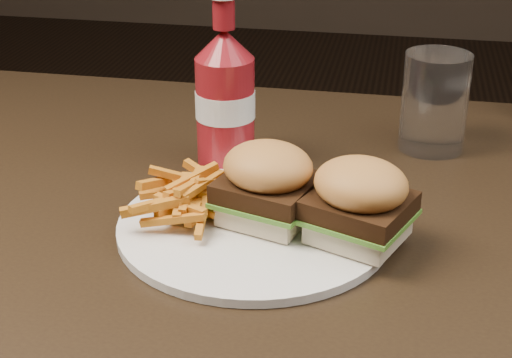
% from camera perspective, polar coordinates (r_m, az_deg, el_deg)
% --- Properties ---
extents(dining_table, '(1.20, 0.80, 0.04)m').
position_cam_1_polar(dining_table, '(0.78, -3.69, -4.30)').
color(dining_table, black).
rests_on(dining_table, ground).
extents(plate, '(0.26, 0.26, 0.01)m').
position_cam_1_polar(plate, '(0.75, -0.15, -3.43)').
color(plate, white).
rests_on(plate, dining_table).
extents(sandwich_half_a, '(0.09, 0.09, 0.02)m').
position_cam_1_polar(sandwich_half_a, '(0.74, 0.85, -2.23)').
color(sandwich_half_a, beige).
rests_on(sandwich_half_a, plate).
extents(sandwich_half_b, '(0.10, 0.09, 0.02)m').
position_cam_1_polar(sandwich_half_b, '(0.72, 7.43, -3.58)').
color(sandwich_half_b, beige).
rests_on(sandwich_half_b, plate).
extents(fries_pile, '(0.12, 0.12, 0.04)m').
position_cam_1_polar(fries_pile, '(0.75, -4.40, -1.13)').
color(fries_pile, orange).
rests_on(fries_pile, plate).
extents(ketchup_bottle, '(0.08, 0.08, 0.13)m').
position_cam_1_polar(ketchup_bottle, '(0.86, -2.23, 4.68)').
color(ketchup_bottle, maroon).
rests_on(ketchup_bottle, dining_table).
extents(tumbler, '(0.09, 0.09, 0.12)m').
position_cam_1_polar(tumbler, '(0.93, 12.84, 5.35)').
color(tumbler, white).
rests_on(tumbler, dining_table).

